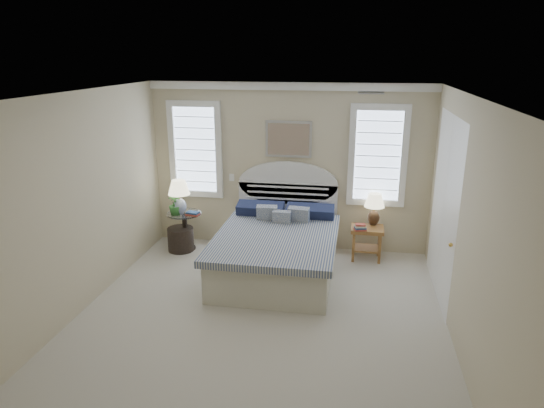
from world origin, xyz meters
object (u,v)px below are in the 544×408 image
Objects in this scene: side_table_left at (185,227)px; nightstand_right at (367,236)px; floor_pot at (181,239)px; lamp_right at (374,206)px; lamp_left at (179,193)px; bed at (278,247)px.

side_table_left is 2.95m from nightstand_right.
nightstand_right is 3.02m from floor_pot.
floor_pot is at bearing -176.82° from nightstand_right.
floor_pot is 3.18m from lamp_right.
nightstand_right is 3.06m from lamp_left.
lamp_left is at bearing 61.43° from floor_pot.
lamp_left is (-0.05, -0.05, 0.59)m from side_table_left.
bed is 3.61× the size of side_table_left.
floor_pot is 0.83× the size of lamp_right.
lamp_left is at bearing -174.48° from lamp_right.
floor_pot is 0.78m from lamp_left.
lamp_right is at bearing 5.85° from floor_pot.
bed reaches higher than floor_pot.
bed is 1.88m from lamp_left.
lamp_left is 3.11m from lamp_right.
bed reaches higher than nightstand_right.
floor_pot is at bearing 162.92° from bed.
nightstand_right is at bearing 28.03° from bed.
floor_pot is (-3.01, -0.17, -0.19)m from nightstand_right.
bed reaches higher than lamp_left.
bed is at bearing -17.76° from lamp_left.
floor_pot is at bearing -174.15° from lamp_right.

